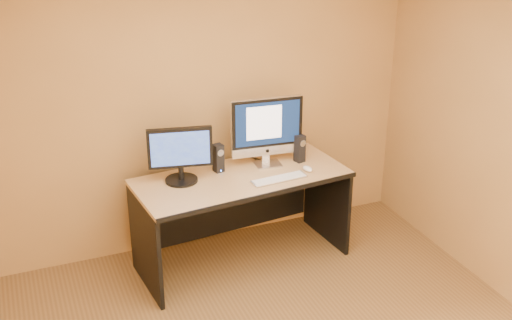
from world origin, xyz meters
The scene contains 10 objects.
walls centered at (0.00, 0.00, 1.30)m, with size 4.00×4.00×2.60m, color #A57942, non-canonical shape.
desk centered at (0.23, 1.47, 0.41)m, with size 1.78×0.78×0.82m, color tan, non-canonical shape.
imac centered at (0.53, 1.61, 1.13)m, with size 0.64×0.23×0.61m, color silver, non-canonical shape.
second_monitor centered at (-0.26, 1.56, 1.06)m, with size 0.53×0.27×0.47m, color black, non-canonical shape.
speaker_left centered at (0.09, 1.64, 0.95)m, with size 0.08×0.08×0.25m, color black, non-canonical shape.
speaker_right centered at (0.82, 1.57, 0.95)m, with size 0.08×0.08×0.25m, color black, non-canonical shape.
keyboard centered at (0.50, 1.28, 0.83)m, with size 0.48×0.13×0.02m, color silver.
mouse centered at (0.80, 1.36, 0.84)m, with size 0.06×0.11×0.04m, color white.
cable_a centered at (0.51, 1.72, 0.83)m, with size 0.01×0.01×0.25m, color black.
cable_b centered at (0.47, 1.76, 0.83)m, with size 0.01×0.01×0.20m, color black.
Camera 1 is at (-1.49, -3.09, 3.09)m, focal length 45.00 mm.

